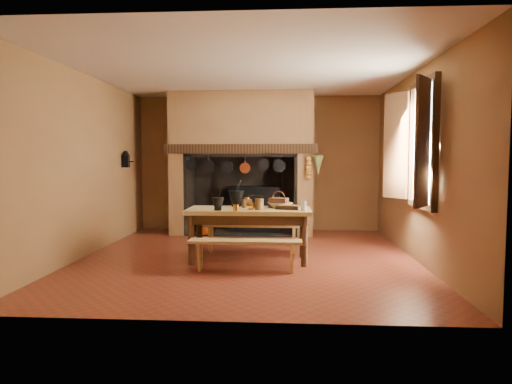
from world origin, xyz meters
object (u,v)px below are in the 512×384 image
(coffee_grinder, at_px, (247,203))
(wicker_basket, at_px, (279,202))
(work_table, at_px, (249,217))
(mixing_bowl, at_px, (280,205))
(iron_range, at_px, (255,208))
(bench_front, at_px, (245,248))

(coffee_grinder, relative_size, wicker_basket, 0.64)
(work_table, height_order, mixing_bowl, mixing_bowl)
(work_table, height_order, coffee_grinder, coffee_grinder)
(work_table, relative_size, coffee_grinder, 9.16)
(wicker_basket, bearing_deg, iron_range, 119.26)
(bench_front, xyz_separation_m, wicker_basket, (0.43, 0.77, 0.54))
(work_table, relative_size, bench_front, 1.19)
(iron_range, distance_m, work_table, 2.69)
(coffee_grinder, bearing_deg, bench_front, -110.42)
(bench_front, height_order, coffee_grinder, coffee_grinder)
(bench_front, relative_size, mixing_bowl, 4.38)
(bench_front, xyz_separation_m, mixing_bowl, (0.45, 0.72, 0.50))
(iron_range, relative_size, coffee_grinder, 8.19)
(work_table, distance_m, coffee_grinder, 0.24)
(iron_range, relative_size, work_table, 0.89)
(iron_range, relative_size, mixing_bowl, 4.65)
(iron_range, height_order, work_table, iron_range)
(bench_front, bearing_deg, iron_range, 91.42)
(bench_front, height_order, wicker_basket, wicker_basket)
(bench_front, height_order, mixing_bowl, mixing_bowl)
(iron_range, height_order, mixing_bowl, iron_range)
(iron_range, height_order, bench_front, iron_range)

